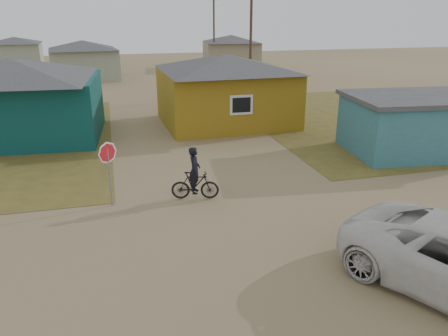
# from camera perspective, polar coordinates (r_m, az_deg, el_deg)

# --- Properties ---
(ground) EXTENTS (120.00, 120.00, 0.00)m
(ground) POSITION_cam_1_polar(r_m,az_deg,el_deg) (12.22, 5.79, -10.20)
(ground) COLOR #8C7651
(grass_ne) EXTENTS (20.00, 18.00, 0.00)m
(grass_ne) POSITION_cam_1_polar(r_m,az_deg,el_deg) (29.64, 22.97, 6.36)
(grass_ne) COLOR brown
(grass_ne) RESTS_ON ground
(house_teal) EXTENTS (8.93, 7.08, 4.00)m
(house_teal) POSITION_cam_1_polar(r_m,az_deg,el_deg) (24.19, -25.77, 8.23)
(house_teal) COLOR #0A3A39
(house_teal) RESTS_ON ground
(house_yellow) EXTENTS (7.72, 6.76, 3.90)m
(house_yellow) POSITION_cam_1_polar(r_m,az_deg,el_deg) (25.04, 0.26, 10.38)
(house_yellow) COLOR olive
(house_yellow) RESTS_ON ground
(shed_turquoise) EXTENTS (6.71, 4.93, 2.60)m
(shed_turquoise) POSITION_cam_1_polar(r_m,az_deg,el_deg) (21.65, 24.01, 5.31)
(shed_turquoise) COLOR teal
(shed_turquoise) RESTS_ON ground
(house_pale_west) EXTENTS (7.04, 6.15, 3.60)m
(house_pale_west) POSITION_cam_1_polar(r_m,az_deg,el_deg) (44.15, -17.82, 13.35)
(house_pale_west) COLOR gray
(house_pale_west) RESTS_ON ground
(house_beige_east) EXTENTS (6.95, 6.05, 3.60)m
(house_beige_east) POSITION_cam_1_polar(r_m,az_deg,el_deg) (51.94, 0.95, 15.08)
(house_beige_east) COLOR gray
(house_beige_east) RESTS_ON ground
(house_pale_north) EXTENTS (6.28, 5.81, 3.40)m
(house_pale_north) POSITION_cam_1_polar(r_m,az_deg,el_deg) (56.97, -25.57, 13.54)
(house_pale_north) COLOR gray
(house_pale_north) RESTS_ON ground
(utility_pole_near) EXTENTS (1.40, 0.20, 8.00)m
(utility_pole_near) POSITION_cam_1_polar(r_m,az_deg,el_deg) (33.57, 3.51, 16.39)
(utility_pole_near) COLOR #46362A
(utility_pole_near) RESTS_ON ground
(utility_pole_far) EXTENTS (1.40, 0.20, 8.00)m
(utility_pole_far) POSITION_cam_1_polar(r_m,az_deg,el_deg) (49.25, -1.32, 17.48)
(utility_pole_far) COLOR #46362A
(utility_pole_far) RESTS_ON ground
(stop_sign) EXTENTS (0.70, 0.24, 2.21)m
(stop_sign) POSITION_cam_1_polar(r_m,az_deg,el_deg) (14.45, -14.90, 1.18)
(stop_sign) COLOR gray
(stop_sign) RESTS_ON ground
(cyclist) EXTENTS (1.70, 0.84, 1.85)m
(cyclist) POSITION_cam_1_polar(r_m,az_deg,el_deg) (14.87, -3.82, -1.62)
(cyclist) COLOR black
(cyclist) RESTS_ON ground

